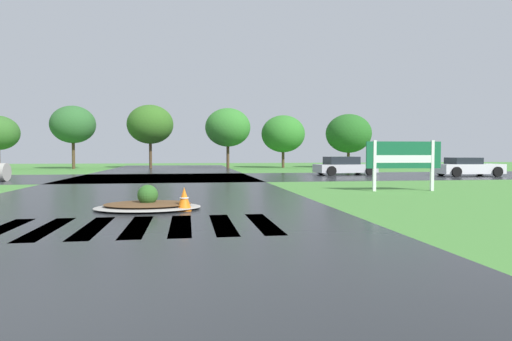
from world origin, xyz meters
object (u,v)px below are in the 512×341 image
(estate_billboard, at_px, (404,157))
(car_white_sedan, at_px, (468,167))
(median_island, at_px, (148,205))
(car_dark_suv, at_px, (344,166))
(traffic_cone, at_px, (184,199))

(estate_billboard, bearing_deg, car_white_sedan, -130.07)
(median_island, relative_size, car_dark_suv, 0.67)
(median_island, bearing_deg, car_white_sedan, 36.67)
(car_white_sedan, bearing_deg, car_dark_suv, 162.10)
(car_dark_suv, xyz_separation_m, traffic_cone, (-10.81, -17.56, -0.29))
(estate_billboard, height_order, car_white_sedan, estate_billboard)
(median_island, height_order, traffic_cone, median_island)
(estate_billboard, relative_size, median_island, 1.07)
(car_white_sedan, relative_size, car_dark_suv, 0.97)
(estate_billboard, distance_m, traffic_cone, 10.04)
(car_white_sedan, height_order, traffic_cone, car_white_sedan)
(estate_billboard, distance_m, car_white_sedan, 13.84)
(car_white_sedan, bearing_deg, estate_billboard, -131.74)
(median_island, xyz_separation_m, traffic_cone, (0.99, -0.47, 0.17))
(median_island, distance_m, car_dark_suv, 20.77)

